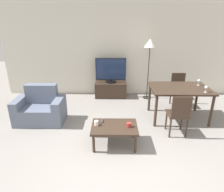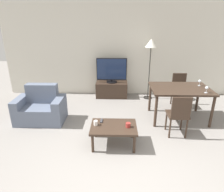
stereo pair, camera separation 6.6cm
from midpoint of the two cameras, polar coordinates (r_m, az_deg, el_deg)
name	(u,v)px [view 2 (the right image)]	position (r m, az deg, el deg)	size (l,w,h in m)	color
ground_plane	(121,189)	(3.09, 3.39, -24.90)	(18.00, 18.00, 0.00)	gray
wall_back	(120,51)	(6.11, 2.54, 12.82)	(6.93, 0.06, 2.70)	silver
armchair	(41,109)	(4.87, -19.26, -3.47)	(1.07, 0.66, 0.83)	slate
tv_stand	(112,89)	(6.08, 0.21, 1.90)	(0.93, 0.47, 0.46)	#38281E
tv	(112,70)	(5.91, 0.21, 7.31)	(0.89, 0.31, 0.72)	black
coffee_table	(114,128)	(3.73, 1.00, -9.22)	(0.84, 0.60, 0.39)	#38281E
dining_table	(180,91)	(4.83, 19.24, 1.25)	(1.32, 0.95, 0.77)	#38281E
dining_chair_near	(179,114)	(4.14, 18.94, -4.77)	(0.40, 0.40, 0.88)	#38281E
dining_chair_far	(179,88)	(5.66, 19.01, 2.13)	(0.40, 0.40, 0.88)	#38281E
floor_lamp	(151,47)	(5.76, 11.41, 13.52)	(0.32, 0.32, 1.73)	black
remote_primary	(101,121)	(3.86, -2.55, -7.08)	(0.04, 0.15, 0.02)	#38383D
cup_white_near	(128,125)	(3.66, 5.15, -8.27)	(0.09, 0.09, 0.08)	maroon
cup_colored_far	(96,123)	(3.72, -4.18, -7.68)	(0.07, 0.07, 0.09)	white
wine_glass_left	(207,88)	(4.65, 25.81, 2.01)	(0.07, 0.07, 0.15)	silver
wine_glass_center	(200,82)	(5.09, 24.12, 3.79)	(0.07, 0.07, 0.15)	silver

